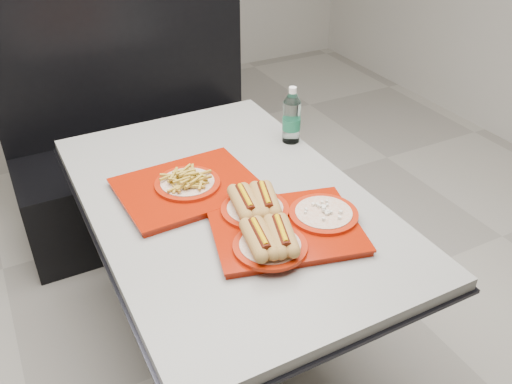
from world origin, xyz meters
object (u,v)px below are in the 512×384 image
tray_near (279,223)px  water_bottle (292,118)px  booth_bench (142,150)px  tray_far (188,185)px  diner_table (228,235)px

tray_near → water_bottle: water_bottle is taller
booth_bench → tray_near: bearing=-87.4°
tray_far → water_bottle: (0.51, 0.16, 0.07)m
water_bottle → tray_far: bearing=-162.8°
tray_near → water_bottle: bearing=55.9°
diner_table → tray_near: (0.06, -0.26, 0.20)m
tray_near → tray_far: 0.39m
booth_bench → tray_far: 1.07m
booth_bench → water_bottle: bearing=-64.3°
diner_table → booth_bench: 1.11m
tray_near → tray_far: bearing=115.2°
diner_table → tray_near: size_ratio=2.69×
diner_table → water_bottle: size_ratio=6.11×
tray_near → tray_far: tray_near is taller
tray_near → water_bottle: 0.62m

